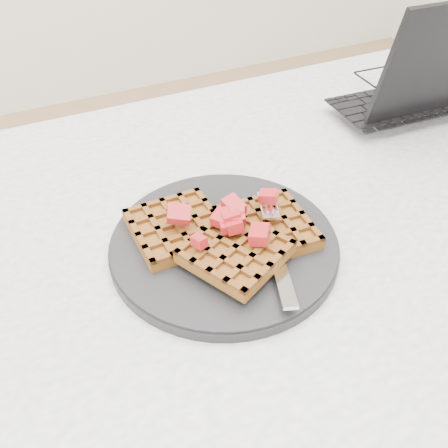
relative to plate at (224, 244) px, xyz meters
name	(u,v)px	position (x,y,z in m)	size (l,w,h in m)	color
table	(299,279)	(0.12, 0.01, -0.12)	(1.20, 0.80, 0.75)	silver
plate	(224,244)	(0.00, 0.00, 0.00)	(0.27, 0.27, 0.02)	black
waffles	(226,234)	(0.00, 0.00, 0.02)	(0.20, 0.19, 0.03)	brown
strawberry_pile	(224,215)	(0.00, 0.00, 0.05)	(0.15, 0.15, 0.02)	#900005
fork	(274,245)	(0.04, -0.04, 0.02)	(0.02, 0.18, 0.02)	silver
laptop	(414,86)	(0.45, 0.19, 0.03)	(0.32, 0.24, 0.21)	black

